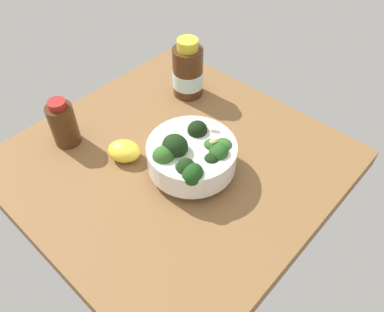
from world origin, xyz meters
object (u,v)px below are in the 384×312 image
at_px(bowl_of_broccoli, 192,155).
at_px(lemon_wedge, 124,151).
at_px(bottle_tall, 188,72).
at_px(bottle_short, 63,124).

xyz_separation_m(bowl_of_broccoli, lemon_wedge, (-0.07, 0.13, -0.03)).
bearing_deg(bowl_of_broccoli, lemon_wedge, 117.38).
bearing_deg(bottle_tall, lemon_wedge, -167.53).
bearing_deg(bottle_tall, bottle_short, 166.14).
distance_m(lemon_wedge, bottle_tall, 0.26).
bearing_deg(bottle_short, bottle_tall, -13.86).
distance_m(bottle_tall, bottle_short, 0.31).
height_order(bowl_of_broccoli, bottle_tall, bottle_tall).
bearing_deg(bottle_short, bowl_of_broccoli, -65.58).
height_order(bottle_tall, bottle_short, bottle_tall).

